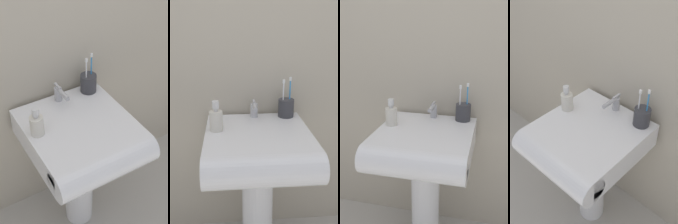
# 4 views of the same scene
# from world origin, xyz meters

# --- Properties ---
(ground_plane) EXTENTS (6.00, 6.00, 0.00)m
(ground_plane) POSITION_xyz_m (0.00, 0.00, 0.00)
(ground_plane) COLOR #ADA89E
(ground_plane) RESTS_ON ground
(wall_back) EXTENTS (5.00, 0.05, 2.40)m
(wall_back) POSITION_xyz_m (0.00, 0.29, 1.20)
(wall_back) COLOR #B7AD99
(wall_back) RESTS_ON ground
(sink_pedestal) EXTENTS (0.16, 0.16, 0.61)m
(sink_pedestal) POSITION_xyz_m (0.00, 0.00, 0.31)
(sink_pedestal) COLOR white
(sink_pedestal) RESTS_ON ground
(sink_basin) EXTENTS (0.50, 0.57, 0.14)m
(sink_basin) POSITION_xyz_m (0.00, -0.06, 0.68)
(sink_basin) COLOR white
(sink_basin) RESTS_ON sink_pedestal
(faucet) EXTENTS (0.04, 0.13, 0.09)m
(faucet) POSITION_xyz_m (-0.00, 0.18, 0.80)
(faucet) COLOR #B7B7BC
(faucet) RESTS_ON sink_basin
(toothbrush_cup) EXTENTS (0.09, 0.09, 0.22)m
(toothbrush_cup) POSITION_xyz_m (0.18, 0.19, 0.80)
(toothbrush_cup) COLOR #38383D
(toothbrush_cup) RESTS_ON sink_basin
(soap_bottle) EXTENTS (0.06, 0.06, 0.15)m
(soap_bottle) POSITION_xyz_m (-0.20, 0.02, 0.81)
(soap_bottle) COLOR silver
(soap_bottle) RESTS_ON sink_basin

